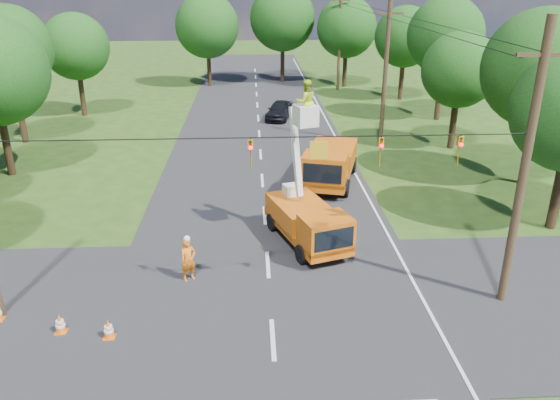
{
  "coord_description": "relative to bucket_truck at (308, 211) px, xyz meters",
  "views": [
    {
      "loc": [
        -0.54,
        -14.72,
        11.04
      ],
      "look_at": [
        0.54,
        5.75,
        2.6
      ],
      "focal_mm": 35.0,
      "sensor_mm": 36.0,
      "label": 1
    }
  ],
  "objects": [
    {
      "name": "signal_span",
      "position": [
        0.42,
        -4.92,
        4.3
      ],
      "size": [
        18.0,
        0.29,
        1.07
      ],
      "color": "black",
      "rests_on": "ground"
    },
    {
      "name": "tree_far_b",
      "position": [
        1.19,
        40.09,
        5.23
      ],
      "size": [
        7.0,
        7.0,
        10.32
      ],
      "color": "#382616",
      "rests_on": "ground"
    },
    {
      "name": "tree_right_e",
      "position": [
        11.99,
        30.09,
        4.23
      ],
      "size": [
        5.6,
        5.6,
        8.63
      ],
      "color": "#382616",
      "rests_on": "ground"
    },
    {
      "name": "distant_car",
      "position": [
        -0.0,
        22.94,
        -0.83
      ],
      "size": [
        2.92,
        4.68,
        1.49
      ],
      "primitive_type": "imported",
      "rotation": [
        0.0,
        0.0,
        -0.29
      ],
      "color": "black",
      "rests_on": "ground"
    },
    {
      "name": "tree_left_f",
      "position": [
        -16.61,
        25.09,
        4.11
      ],
      "size": [
        5.4,
        5.4,
        8.4
      ],
      "color": "#382616",
      "rests_on": "ground"
    },
    {
      "name": "tree_right_d",
      "position": [
        12.99,
        22.09,
        5.1
      ],
      "size": [
        6.0,
        6.0,
        9.7
      ],
      "color": "#382616",
      "rests_on": "ground"
    },
    {
      "name": "ground_worker",
      "position": [
        -4.91,
        -2.9,
        -0.69
      ],
      "size": [
        0.78,
        0.71,
        1.78
      ],
      "primitive_type": "imported",
      "rotation": [
        0.0,
        0.0,
        0.59
      ],
      "color": "orange",
      "rests_on": "ground"
    },
    {
      "name": "tree_far_c",
      "position": [
        7.69,
        37.09,
        4.49
      ],
      "size": [
        6.2,
        6.2,
        9.18
      ],
      "color": "#382616",
      "rests_on": "ground"
    },
    {
      "name": "traffic_cone_4",
      "position": [
        -7.17,
        -6.5,
        -1.22
      ],
      "size": [
        0.38,
        0.38,
        0.71
      ],
      "color": "#F3600C",
      "rests_on": "ground"
    },
    {
      "name": "traffic_cone_7",
      "position": [
        3.47,
        9.99,
        -1.22
      ],
      "size": [
        0.38,
        0.38,
        0.71
      ],
      "color": "#F3600C",
      "rests_on": "ground"
    },
    {
      "name": "tree_far_a",
      "position": [
        -6.81,
        38.09,
        4.61
      ],
      "size": [
        6.6,
        6.6,
        9.5
      ],
      "color": "#382616",
      "rests_on": "ground"
    },
    {
      "name": "ground",
      "position": [
        -1.81,
        13.09,
        -1.58
      ],
      "size": [
        140.0,
        140.0,
        0.0
      ],
      "primitive_type": "plane",
      "color": "#244615",
      "rests_on": "ground"
    },
    {
      "name": "traffic_cone_2",
      "position": [
        -0.57,
        1.29,
        -1.22
      ],
      "size": [
        0.38,
        0.38,
        0.71
      ],
      "color": "#F3600C",
      "rests_on": "ground"
    },
    {
      "name": "pole_right_mid",
      "position": [
        6.69,
        15.09,
        3.53
      ],
      "size": [
        1.8,
        0.3,
        10.0
      ],
      "color": "#4C3823",
      "rests_on": "ground"
    },
    {
      "name": "second_truck",
      "position": [
        2.01,
        7.42,
        -0.34
      ],
      "size": [
        3.97,
        6.73,
        2.37
      ],
      "rotation": [
        0.0,
        0.0,
        -0.28
      ],
      "color": "#DD600F",
      "rests_on": "ground"
    },
    {
      "name": "edge_line",
      "position": [
        3.79,
        13.09,
        -1.58
      ],
      "size": [
        0.12,
        90.0,
        0.02
      ],
      "primitive_type": "cube",
      "color": "silver",
      "rests_on": "ground"
    },
    {
      "name": "traffic_cone_5",
      "position": [
        -8.85,
        -6.11,
        -1.22
      ],
      "size": [
        0.38,
        0.38,
        0.71
      ],
      "color": "#F3600C",
      "rests_on": "ground"
    },
    {
      "name": "pole_right_near",
      "position": [
        6.69,
        -4.91,
        3.53
      ],
      "size": [
        1.8,
        0.3,
        10.0
      ],
      "color": "#4C3823",
      "rests_on": "ground"
    },
    {
      "name": "tree_right_c",
      "position": [
        11.39,
        14.09,
        3.74
      ],
      "size": [
        5.0,
        5.0,
        7.83
      ],
      "color": "#382616",
      "rests_on": "ground"
    },
    {
      "name": "traffic_cone_3",
      "position": [
        0.09,
        2.73,
        -1.22
      ],
      "size": [
        0.38,
        0.38,
        0.71
      ],
      "color": "#F3600C",
      "rests_on": "ground"
    },
    {
      "name": "tree_right_b",
      "position": [
        13.19,
        7.09,
        4.86
      ],
      "size": [
        6.4,
        6.4,
        9.65
      ],
      "color": "#382616",
      "rests_on": "ground"
    },
    {
      "name": "pole_right_far",
      "position": [
        6.69,
        35.09,
        3.53
      ],
      "size": [
        1.8,
        0.3,
        10.0
      ],
      "color": "#4C3823",
      "rests_on": "ground"
    },
    {
      "name": "bucket_truck",
      "position": [
        0.0,
        0.0,
        0.0
      ],
      "size": [
        3.59,
        5.75,
        7.18
      ],
      "rotation": [
        0.0,
        0.0,
        0.32
      ],
      "color": "#DD600F",
      "rests_on": "ground"
    },
    {
      "name": "road_main",
      "position": [
        -1.81,
        13.09,
        -1.58
      ],
      "size": [
        12.0,
        100.0,
        0.06
      ],
      "primitive_type": "cube",
      "color": "black",
      "rests_on": "ground"
    },
    {
      "name": "tree_left_e",
      "position": [
        -18.61,
        17.09,
        4.91
      ],
      "size": [
        5.8,
        5.8,
        9.41
      ],
      "color": "#382616",
      "rests_on": "ground"
    },
    {
      "name": "road_cross",
      "position": [
        -1.81,
        -4.91,
        -1.58
      ],
      "size": [
        56.0,
        10.0,
        0.07
      ],
      "primitive_type": "cube",
      "color": "black",
      "rests_on": "ground"
    }
  ]
}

